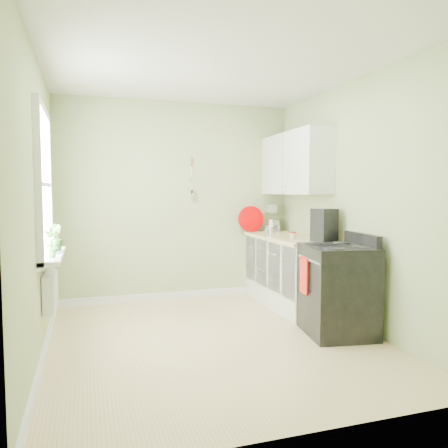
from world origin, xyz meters
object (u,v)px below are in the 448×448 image
object	(u,v)px
stove	(337,289)
kettle	(272,230)
coffee_maker	(324,226)
stand_mixer	(271,219)

from	to	relation	value
stove	kettle	size ratio (longest dim) A/B	6.00
coffee_maker	kettle	bearing A→B (deg)	117.04
stand_mixer	kettle	size ratio (longest dim) A/B	2.43
stove	stand_mixer	xyz separation A→B (m)	(0.09, 1.93, 0.62)
stove	coffee_maker	bearing A→B (deg)	76.38
stove	kettle	bearing A→B (deg)	101.08
coffee_maker	stove	bearing A→B (deg)	-103.62
stove	coffee_maker	distance (m)	0.80
stand_mixer	coffee_maker	xyz separation A→B (m)	(0.02, -1.44, 0.00)
stove	stand_mixer	distance (m)	2.03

